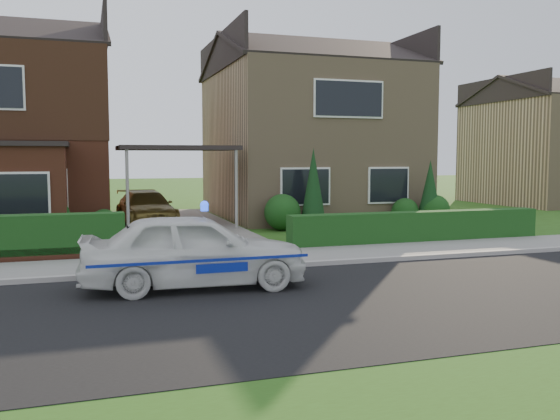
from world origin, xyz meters
name	(u,v)px	position (x,y,z in m)	size (l,w,h in m)	color
ground	(277,306)	(0.00, 0.00, 0.00)	(120.00, 120.00, 0.00)	#274B14
road	(277,306)	(0.00, 0.00, 0.00)	(60.00, 6.00, 0.02)	black
kerb	(233,269)	(0.00, 3.05, 0.06)	(60.00, 0.16, 0.12)	#9E9993
sidewalk	(222,261)	(0.00, 4.10, 0.05)	(60.00, 2.00, 0.10)	slate
driveway	(178,227)	(0.00, 11.00, 0.06)	(3.80, 12.00, 0.12)	#666059
house_right	(307,126)	(5.80, 13.99, 3.66)	(7.50, 8.06, 7.25)	#A08362
carport_link	(177,149)	(0.00, 10.95, 2.66)	(3.80, 3.00, 2.77)	black
hedge_right	(417,244)	(5.80, 5.35, 0.00)	(7.50, 0.55, 0.80)	#103313
shrub_left_mid	(47,218)	(-4.00, 9.30, 0.66)	(1.32, 1.32, 1.32)	#103313
shrub_left_near	(104,223)	(-2.40, 9.60, 0.42)	(0.84, 0.84, 0.84)	#103313
shrub_right_near	(282,212)	(3.20, 9.40, 0.60)	(1.20, 1.20, 1.20)	#103313
shrub_right_mid	(405,212)	(7.80, 9.50, 0.48)	(0.96, 0.96, 0.96)	#103313
shrub_right_far	(434,210)	(8.80, 9.20, 0.54)	(1.08, 1.08, 1.08)	#103313
conifer_a	(313,191)	(4.20, 9.20, 1.30)	(0.90, 0.90, 2.60)	black
conifer_b	(430,194)	(8.60, 9.20, 1.10)	(0.90, 0.90, 2.20)	black
neighbour_right	(550,153)	(20.00, 16.00, 2.60)	(6.50, 7.00, 5.20)	#A08362
police_car	(194,251)	(-1.03, 1.73, 0.69)	(3.74, 4.17, 1.55)	silver
driveway_car	(146,208)	(-1.00, 11.30, 0.69)	(1.60, 3.94, 1.14)	brown
potted_plant_b	(5,238)	(-4.81, 6.82, 0.43)	(0.47, 0.38, 0.86)	gray
potted_plant_c	(90,229)	(-2.83, 8.30, 0.40)	(0.45, 0.45, 0.80)	gray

